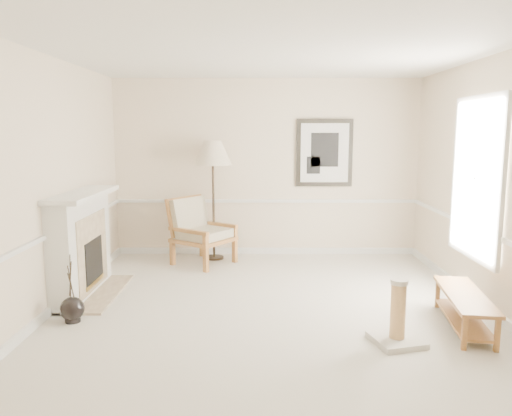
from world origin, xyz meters
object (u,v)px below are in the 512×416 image
(floor_vase, at_px, (72,310))
(armchair, at_px, (198,228))
(scratching_post, at_px, (397,323))
(floor_lamp, at_px, (213,156))
(bench, at_px, (465,305))

(floor_vase, relative_size, armchair, 0.67)
(armchair, xyz_separation_m, scratching_post, (2.30, -3.02, -0.35))
(floor_lamp, height_order, scratching_post, floor_lamp)
(floor_lamp, relative_size, bench, 1.44)
(armchair, relative_size, scratching_post, 1.75)
(floor_vase, bearing_deg, bench, -1.70)
(floor_vase, height_order, floor_lamp, floor_lamp)
(floor_lamp, relative_size, scratching_post, 2.96)
(scratching_post, bearing_deg, floor_lamp, 122.44)
(bench, bearing_deg, floor_vase, 178.30)
(armchair, bearing_deg, bench, -94.52)
(floor_lamp, bearing_deg, armchair, -132.99)
(scratching_post, bearing_deg, armchair, 127.30)
(floor_lamp, distance_m, scratching_post, 4.13)
(floor_vase, distance_m, floor_lamp, 3.39)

